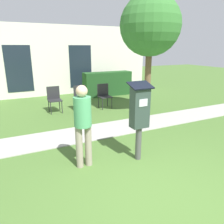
{
  "coord_description": "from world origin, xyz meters",
  "views": [
    {
      "loc": [
        -1.95,
        -2.18,
        2.22
      ],
      "look_at": [
        -0.24,
        1.35,
        1.05
      ],
      "focal_mm": 35.0,
      "sensor_mm": 36.0,
      "label": 1
    }
  ],
  "objects": [
    {
      "name": "outdoor_chair_middle",
      "position": [
        0.38,
        5.2,
        0.53
      ],
      "size": [
        0.44,
        0.44,
        0.9
      ],
      "rotation": [
        0.0,
        0.0,
        -0.26
      ],
      "color": "#262628",
      "rests_on": "ground"
    },
    {
      "name": "tree",
      "position": [
        2.28,
        3.82,
        2.84
      ],
      "size": [
        1.9,
        1.9,
        3.82
      ],
      "color": "brown",
      "rests_on": "ground"
    },
    {
      "name": "hedge_row",
      "position": [
        2.33,
        7.14,
        0.55
      ],
      "size": [
        2.29,
        0.6,
        1.1
      ],
      "color": "#1E471E",
      "rests_on": "ground"
    },
    {
      "name": "person_standing",
      "position": [
        -0.78,
        1.46,
        0.93
      ],
      "size": [
        0.32,
        0.32,
        1.58
      ],
      "rotation": [
        0.0,
        0.0,
        0.31
      ],
      "color": "gray",
      "rests_on": "ground"
    },
    {
      "name": "outdoor_chair_left",
      "position": [
        -0.52,
        5.42,
        0.53
      ],
      "size": [
        0.44,
        0.44,
        0.9
      ],
      "rotation": [
        0.0,
        0.0,
        -0.3
      ],
      "color": "#262628",
      "rests_on": "ground"
    },
    {
      "name": "ground_plane",
      "position": [
        0.0,
        0.0,
        0.0
      ],
      "size": [
        40.0,
        40.0,
        0.0
      ],
      "primitive_type": "plane",
      "color": "#476B2D"
    },
    {
      "name": "sidewalk",
      "position": [
        0.0,
        3.0,
        0.01
      ],
      "size": [
        12.0,
        1.1,
        0.02
      ],
      "color": "#A3A099",
      "rests_on": "ground"
    },
    {
      "name": "building_facade",
      "position": [
        0.0,
        8.37,
        1.6
      ],
      "size": [
        10.0,
        0.26,
        3.2
      ],
      "color": "silver",
      "rests_on": "ground"
    },
    {
      "name": "outdoor_chair_right",
      "position": [
        1.29,
        5.18,
        0.53
      ],
      "size": [
        0.44,
        0.44,
        0.9
      ],
      "rotation": [
        0.0,
        0.0,
        0.36
      ],
      "color": "#262628",
      "rests_on": "ground"
    },
    {
      "name": "parking_meter",
      "position": [
        0.3,
        1.24,
        1.02
      ],
      "size": [
        0.44,
        0.31,
        1.59
      ],
      "color": "#4C4C4C",
      "rests_on": "ground"
    }
  ]
}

